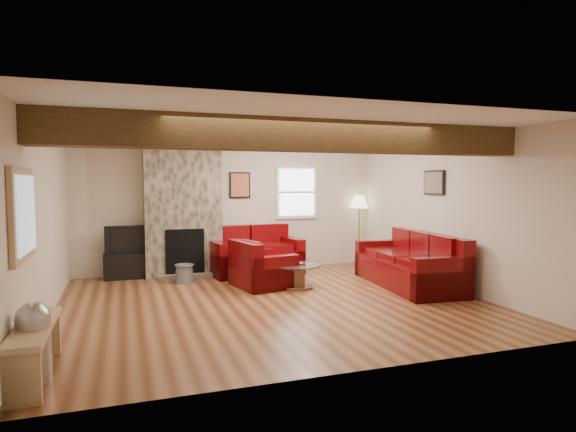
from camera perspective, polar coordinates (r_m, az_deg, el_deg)
name	(u,v)px	position (r m, az deg, el deg)	size (l,w,h in m)	color
room	(273,217)	(6.98, -1.81, -0.13)	(8.00, 8.00, 8.00)	brown
oak_beam	(303,136)	(5.81, 1.85, 9.50)	(6.00, 0.36, 0.38)	#301F0E
chimney_breast	(183,211)	(9.23, -12.35, 0.60)	(1.40, 0.67, 2.50)	#3A352C
back_window	(297,192)	(9.97, 1.03, 2.83)	(0.90, 0.08, 1.10)	silver
hatch_window	(23,214)	(5.25, -28.88, 0.19)	(0.08, 1.00, 0.90)	tan
ceiling_dome	(308,141)	(8.14, 2.42, 8.84)	(0.40, 0.40, 0.18)	white
artwork_back	(240,185)	(9.62, -5.71, 3.67)	(0.42, 0.06, 0.52)	black
artwork_right	(434,183)	(8.57, 16.87, 3.81)	(0.06, 0.55, 0.42)	black
sofa_three	(408,260)	(8.40, 14.02, -5.05)	(2.32, 0.97, 0.90)	#470505
loveseat	(255,250)	(9.29, -3.97, -4.04)	(1.71, 0.98, 0.91)	#470505
armchair_red	(263,264)	(8.12, -3.00, -5.66)	(0.97, 0.85, 0.78)	#470505
coffee_table	(296,276)	(8.04, 1.00, -7.15)	(0.81, 0.81, 0.42)	#4A2918
tv_cabinet	(131,265)	(9.31, -18.13, -5.58)	(0.94, 0.37, 0.47)	black
television	(130,239)	(9.25, -18.20, -2.60)	(0.88, 0.12, 0.51)	black
floor_lamp	(359,206)	(10.38, 8.46, 1.23)	(0.38, 0.38, 1.47)	tan
pine_bench	(35,352)	(5.01, -27.81, -14.04)	(0.30, 1.29, 0.48)	tan
pedal_bin	(34,342)	(4.88, -27.91, -13.09)	(0.29, 0.29, 0.71)	#A2A3A7
coal_bucket	(184,273)	(8.66, -12.19, -6.65)	(0.35, 0.35, 0.33)	slate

